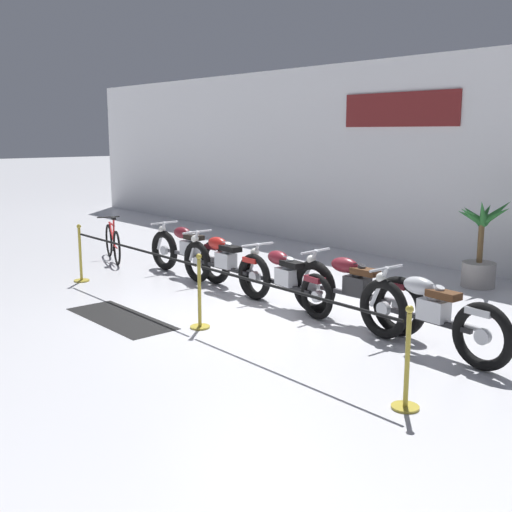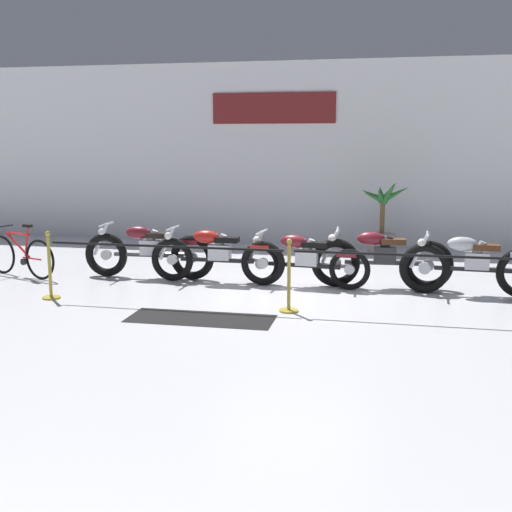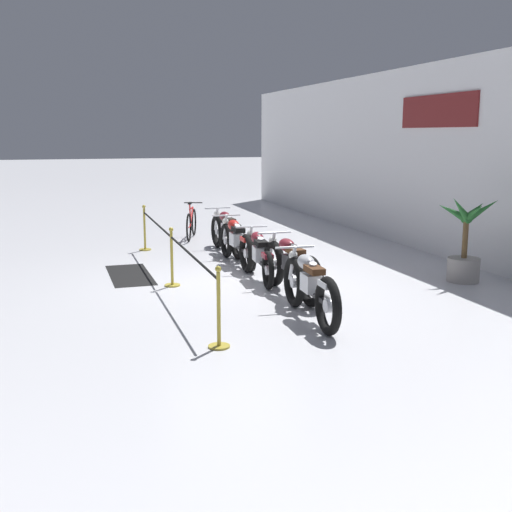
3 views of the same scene
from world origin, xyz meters
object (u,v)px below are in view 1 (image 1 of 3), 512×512
bicycle (113,243)px  stanchion_mid_right (407,374)px  motorcycle_maroon_2 (285,278)px  motorcycle_maroon_0 (188,252)px  stanchion_far_left (147,264)px  stanchion_mid_left (200,303)px  potted_palm_left_of_row (480,249)px  motorcycle_silver_4 (429,315)px  floor_banner (120,318)px  motorcycle_red_1 (224,263)px  motorcycle_maroon_3 (354,291)px

bicycle → stanchion_mid_right: 8.68m
motorcycle_maroon_2 → bicycle: (-5.07, -0.25, -0.08)m
motorcycle_maroon_0 → stanchion_mid_right: bearing=-15.4°
stanchion_far_left → stanchion_mid_left: 1.43m
motorcycle_maroon_2 → stanchion_far_left: (-1.37, -1.62, 0.23)m
potted_palm_left_of_row → motorcycle_silver_4: bearing=-67.9°
stanchion_mid_right → floor_banner: bearing=-172.2°
motorcycle_red_1 → stanchion_far_left: size_ratio=0.32×
stanchion_far_left → floor_banner: (0.26, -0.63, -0.69)m
motorcycle_maroon_2 → bicycle: bearing=-177.1°
motorcycle_maroon_2 → stanchion_far_left: bearing=-130.2°
bicycle → potted_palm_left_of_row: bearing=31.0°
motorcycle_red_1 → stanchion_far_left: stanchion_far_left is taller
motorcycle_red_1 → stanchion_mid_left: bearing=-46.4°
motorcycle_maroon_2 → floor_banner: (-1.11, -2.25, -0.46)m
stanchion_mid_left → potted_palm_left_of_row: bearing=76.8°
motorcycle_red_1 → motorcycle_maroon_2: motorcycle_red_1 is taller
stanchion_mid_left → floor_banner: 1.33m
motorcycle_red_1 → motorcycle_silver_4: bearing=-0.4°
stanchion_mid_right → motorcycle_red_1: bearing=162.4°
bicycle → stanchion_mid_left: (5.08, -1.37, -0.03)m
motorcycle_maroon_0 → motorcycle_silver_4: motorcycle_silver_4 is taller
motorcycle_maroon_2 → motorcycle_maroon_0: bearing=177.7°
motorcycle_maroon_2 → stanchion_mid_right: 3.86m
motorcycle_red_1 → motorcycle_maroon_3: 2.76m
floor_banner → motorcycle_maroon_2: bearing=63.2°
motorcycle_maroon_2 → floor_banner: bearing=-116.1°
stanchion_far_left → stanchion_mid_left: size_ratio=6.91×
bicycle → stanchion_far_left: stanchion_far_left is taller
potted_palm_left_of_row → stanchion_far_left: bearing=-116.7°
motorcycle_maroon_3 → potted_palm_left_of_row: 3.37m
motorcycle_red_1 → bicycle: size_ratio=1.43×
floor_banner → motorcycle_silver_4: bearing=29.3°
stanchion_mid_left → floor_banner: bearing=-150.7°
motorcycle_red_1 → stanchion_mid_left: 2.19m
potted_palm_left_of_row → motorcycle_maroon_0: bearing=-139.5°
motorcycle_silver_4 → stanchion_far_left: 4.34m
bicycle → stanchion_mid_right: (8.57, -1.37, -0.03)m
bicycle → stanchion_mid_left: bearing=-15.1°
stanchion_mid_right → floor_banner: size_ratio=0.52×
motorcycle_maroon_0 → stanchion_mid_left: 3.29m
motorcycle_silver_4 → floor_banner: (-3.79, -2.18, -0.48)m
motorcycle_maroon_0 → bicycle: size_ratio=1.44×
motorcycle_maroon_0 → motorcycle_silver_4: (5.46, -0.18, 0.01)m
motorcycle_maroon_3 → stanchion_far_left: stanchion_far_left is taller
motorcycle_silver_4 → bicycle: bearing=-178.6°
motorcycle_maroon_0 → floor_banner: (1.68, -2.36, -0.47)m
motorcycle_maroon_3 → stanchion_mid_right: bearing=-38.5°
motorcycle_red_1 → floor_banner: bearing=-80.1°
motorcycle_maroon_3 → bicycle: bearing=-176.3°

